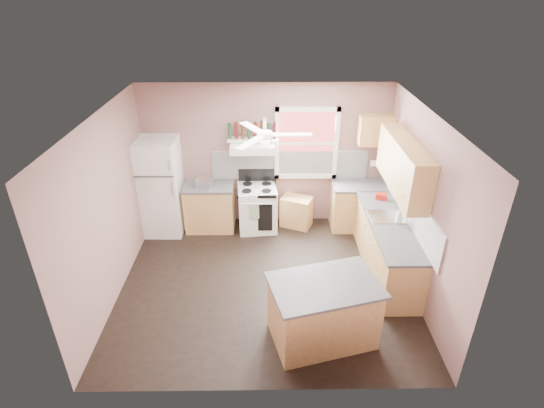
{
  "coord_description": "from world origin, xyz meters",
  "views": [
    {
      "loc": [
        0.03,
        -5.35,
        4.29
      ],
      "look_at": [
        0.1,
        0.3,
        1.25
      ],
      "focal_mm": 28.0,
      "sensor_mm": 36.0,
      "label": 1
    }
  ],
  "objects_px": {
    "toaster": "(204,183)",
    "island": "(323,313)",
    "stove": "(257,208)",
    "cart": "(296,213)",
    "refrigerator": "(159,187)"
  },
  "relations": [
    {
      "from": "toaster",
      "to": "stove",
      "type": "bearing_deg",
      "value": 26.32
    },
    {
      "from": "stove",
      "to": "cart",
      "type": "xyz_separation_m",
      "value": [
        0.75,
        0.08,
        -0.15
      ]
    },
    {
      "from": "refrigerator",
      "to": "cart",
      "type": "distance_m",
      "value": 2.61
    },
    {
      "from": "toaster",
      "to": "cart",
      "type": "xyz_separation_m",
      "value": [
        1.7,
        0.15,
        -0.71
      ]
    },
    {
      "from": "cart",
      "to": "island",
      "type": "relative_size",
      "value": 0.43
    },
    {
      "from": "toaster",
      "to": "island",
      "type": "relative_size",
      "value": 0.22
    },
    {
      "from": "toaster",
      "to": "island",
      "type": "height_order",
      "value": "toaster"
    },
    {
      "from": "toaster",
      "to": "cart",
      "type": "height_order",
      "value": "toaster"
    },
    {
      "from": "island",
      "to": "cart",
      "type": "bearing_deg",
      "value": 78.3
    },
    {
      "from": "toaster",
      "to": "cart",
      "type": "relative_size",
      "value": 0.5
    },
    {
      "from": "island",
      "to": "stove",
      "type": "bearing_deg",
      "value": 92.93
    },
    {
      "from": "cart",
      "to": "island",
      "type": "bearing_deg",
      "value": -63.26
    },
    {
      "from": "island",
      "to": "toaster",
      "type": "bearing_deg",
      "value": 108.98
    },
    {
      "from": "refrigerator",
      "to": "stove",
      "type": "xyz_separation_m",
      "value": [
        1.78,
        0.03,
        -0.47
      ]
    },
    {
      "from": "stove",
      "to": "island",
      "type": "xyz_separation_m",
      "value": [
        0.91,
        -2.84,
        0.0
      ]
    }
  ]
}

